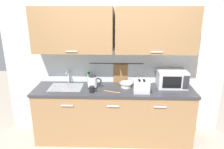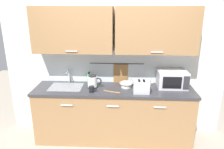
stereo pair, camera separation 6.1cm
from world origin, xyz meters
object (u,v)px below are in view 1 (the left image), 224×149
object	(u,v)px
mixing_bowl	(126,84)
wooden_spoon	(114,92)
electric_kettle	(93,82)
microwave	(172,79)
mug_near_sink	(92,89)
dish_soap_bottle	(89,78)
mug_by_kettle	(148,82)
toaster	(142,86)

from	to	relation	value
mixing_bowl	wooden_spoon	bearing A→B (deg)	-129.38
electric_kettle	wooden_spoon	bearing A→B (deg)	-27.96
microwave	mixing_bowl	distance (m)	0.74
mug_near_sink	mixing_bowl	bearing A→B (deg)	24.20
dish_soap_bottle	mug_by_kettle	distance (m)	1.00
microwave	mug_near_sink	world-z (taller)	microwave
dish_soap_bottle	mug_by_kettle	xyz separation A→B (m)	(1.00, -0.03, -0.04)
mug_near_sink	mug_by_kettle	distance (m)	0.96
mug_near_sink	wooden_spoon	world-z (taller)	mug_near_sink
toaster	mug_by_kettle	size ratio (longest dim) A/B	2.13
mug_near_sink	toaster	bearing A→B (deg)	1.59
toaster	mug_by_kettle	world-z (taller)	toaster
mixing_bowl	mug_by_kettle	distance (m)	0.39
mug_near_sink	mixing_bowl	world-z (taller)	mug_near_sink
microwave	wooden_spoon	xyz separation A→B (m)	(-0.92, -0.27, -0.13)
mixing_bowl	dish_soap_bottle	bearing A→B (deg)	166.05
mixing_bowl	mug_by_kettle	world-z (taller)	mug_by_kettle
mug_near_sink	dish_soap_bottle	bearing A→B (deg)	104.36
mug_by_kettle	wooden_spoon	world-z (taller)	mug_by_kettle
wooden_spoon	microwave	bearing A→B (deg)	16.63
dish_soap_bottle	toaster	xyz separation A→B (m)	(0.85, -0.37, 0.01)
electric_kettle	mixing_bowl	bearing A→B (deg)	5.10
mug_near_sink	mug_by_kettle	xyz separation A→B (m)	(0.90, 0.36, 0.00)
microwave	mug_by_kettle	size ratio (longest dim) A/B	3.83
microwave	dish_soap_bottle	world-z (taller)	microwave
microwave	mixing_bowl	xyz separation A→B (m)	(-0.73, -0.04, -0.09)
mug_by_kettle	wooden_spoon	bearing A→B (deg)	-147.86
electric_kettle	wooden_spoon	distance (m)	0.40
electric_kettle	wooden_spoon	size ratio (longest dim) A/B	0.85
toaster	wooden_spoon	bearing A→B (deg)	-177.79
electric_kettle	dish_soap_bottle	distance (m)	0.22
dish_soap_bottle	mixing_bowl	bearing A→B (deg)	-13.95
microwave	wooden_spoon	distance (m)	0.97
electric_kettle	mug_by_kettle	distance (m)	0.92
wooden_spoon	mixing_bowl	bearing A→B (deg)	50.62
electric_kettle	mug_by_kettle	world-z (taller)	electric_kettle
toaster	microwave	bearing A→B (deg)	27.01
mixing_bowl	wooden_spoon	size ratio (longest dim) A/B	0.80
electric_kettle	mug_near_sink	world-z (taller)	electric_kettle
mug_near_sink	mixing_bowl	distance (m)	0.57
electric_kettle	toaster	distance (m)	0.77
microwave	wooden_spoon	world-z (taller)	microwave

